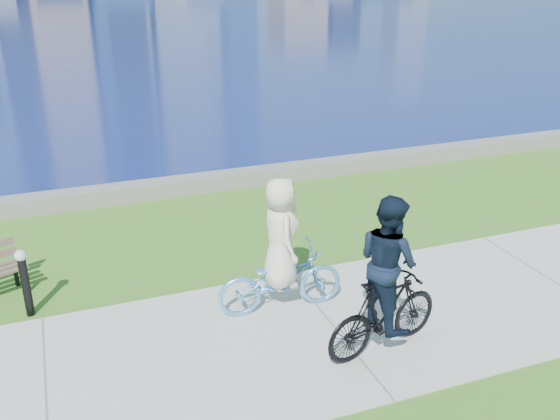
{
  "coord_description": "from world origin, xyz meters",
  "views": [
    {
      "loc": [
        -3.48,
        -6.99,
        5.14
      ],
      "look_at": [
        -0.09,
        2.0,
        1.1
      ],
      "focal_mm": 40.0,
      "sensor_mm": 36.0,
      "label": 1
    }
  ],
  "objects": [
    {
      "name": "bollard_lamp",
      "position": [
        -4.16,
        1.94,
        0.63
      ],
      "size": [
        0.18,
        0.18,
        1.1
      ],
      "color": "black",
      "rests_on": "ground"
    },
    {
      "name": "seawall",
      "position": [
        0.0,
        6.2,
        0.17
      ],
      "size": [
        90.0,
        0.5,
        0.35
      ],
      "primitive_type": "cube",
      "color": "slate",
      "rests_on": "ground"
    },
    {
      "name": "concrete_path",
      "position": [
        0.0,
        0.0,
        0.01
      ],
      "size": [
        80.0,
        3.5,
        0.02
      ],
      "primitive_type": "cube",
      "color": "#A8A8A2",
      "rests_on": "ground"
    },
    {
      "name": "cyclist_man",
      "position": [
        0.38,
        -0.73,
        0.97
      ],
      "size": [
        0.92,
        1.94,
        2.27
      ],
      "rotation": [
        0.0,
        0.0,
        1.78
      ],
      "color": "black",
      "rests_on": "ground"
    },
    {
      "name": "cyclist_woman",
      "position": [
        -0.56,
        0.74,
        0.81
      ],
      "size": [
        0.79,
        1.98,
        2.13
      ],
      "rotation": [
        0.0,
        0.0,
        1.52
      ],
      "color": "#5FA8E7",
      "rests_on": "ground"
    },
    {
      "name": "ground",
      "position": [
        0.0,
        0.0,
        0.0
      ],
      "size": [
        320.0,
        320.0,
        0.0
      ],
      "primitive_type": "plane",
      "color": "#35661A",
      "rests_on": "ground"
    }
  ]
}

